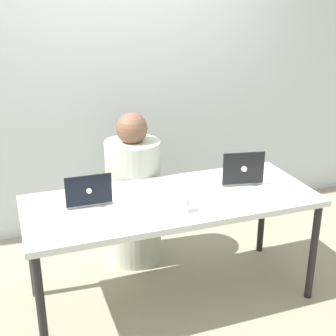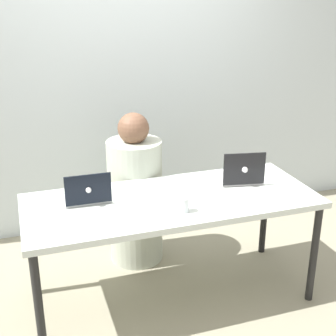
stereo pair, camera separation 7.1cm
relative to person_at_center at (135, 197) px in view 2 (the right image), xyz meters
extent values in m
plane|color=gray|center=(0.10, -0.57, -0.52)|extent=(12.00, 12.00, 0.00)
cube|color=silver|center=(0.10, 0.69, 0.75)|extent=(4.87, 0.10, 2.54)
cube|color=silver|center=(0.10, -0.57, 0.20)|extent=(1.87, 0.76, 0.04)
cylinder|color=black|center=(-0.79, -0.90, -0.17)|extent=(0.05, 0.05, 0.71)
cylinder|color=black|center=(0.98, -0.90, -0.17)|extent=(0.05, 0.05, 0.71)
cylinder|color=black|center=(-0.79, -0.24, -0.17)|extent=(0.05, 0.05, 0.71)
cylinder|color=black|center=(0.98, -0.24, -0.17)|extent=(0.05, 0.05, 0.71)
cylinder|color=#B1B8A6|center=(0.00, 0.00, -0.04)|extent=(0.51, 0.51, 0.97)
sphere|color=brown|center=(0.00, 0.00, 0.54)|extent=(0.23, 0.23, 0.23)
cube|color=#AFB3B7|center=(-0.42, -0.42, 0.23)|extent=(0.29, 0.21, 0.02)
cube|color=black|center=(-0.42, -0.52, 0.34)|extent=(0.28, 0.01, 0.19)
sphere|color=white|center=(-0.42, -0.54, 0.34)|extent=(0.03, 0.03, 0.03)
cube|color=#B3B0B3|center=(0.64, -0.43, 0.23)|extent=(0.33, 0.29, 0.02)
cube|color=black|center=(0.62, -0.55, 0.35)|extent=(0.28, 0.06, 0.22)
sphere|color=white|center=(0.61, -0.57, 0.35)|extent=(0.04, 0.04, 0.04)
cylinder|color=white|center=(0.10, -0.78, 0.27)|extent=(0.06, 0.06, 0.09)
cylinder|color=silver|center=(0.10, -0.78, 0.25)|extent=(0.05, 0.05, 0.05)
camera|label=1|loc=(-0.85, -3.13, 1.47)|focal=50.00mm
camera|label=2|loc=(-0.79, -3.15, 1.47)|focal=50.00mm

